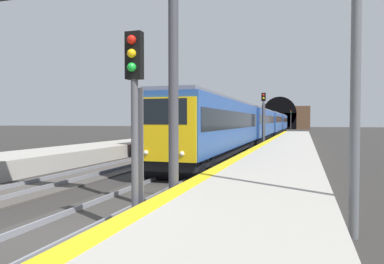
{
  "coord_description": "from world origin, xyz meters",
  "views": [
    {
      "loc": [
        -6.39,
        -5.49,
        2.65
      ],
      "look_at": [
        13.25,
        0.8,
        2.01
      ],
      "focal_mm": 33.0,
      "sensor_mm": 36.0,
      "label": 1
    }
  ],
  "objects": [
    {
      "name": "train_adjacent_platform",
      "position": [
        36.47,
        4.66,
        2.26
      ],
      "size": [
        40.08,
        3.43,
        4.84
      ],
      "rotation": [
        0.0,
        0.0,
        3.11
      ],
      "color": "maroon",
      "rests_on": "ground_plane"
    },
    {
      "name": "tunnel_portal",
      "position": [
        111.71,
        2.33,
        3.77
      ],
      "size": [
        2.25,
        18.98,
        10.63
      ],
      "color": "brown",
      "rests_on": "ground_plane"
    },
    {
      "name": "overhead_signal_gantry",
      "position": [
        2.79,
        2.33,
        5.69
      ],
      "size": [
        0.7,
        8.96,
        7.55
      ],
      "color": "#3F3F47",
      "rests_on": "ground_plane"
    },
    {
      "name": "train_main_approaching",
      "position": [
        45.1,
        -0.0,
        2.35
      ],
      "size": [
        77.1,
        3.01,
        4.11
      ],
      "rotation": [
        0.0,
        0.0,
        3.15
      ],
      "color": "#264C99",
      "rests_on": "ground_plane"
    },
    {
      "name": "railway_signal_near",
      "position": [
        0.74,
        -1.86,
        2.83
      ],
      "size": [
        0.39,
        0.38,
        4.63
      ],
      "rotation": [
        0.0,
        0.0,
        3.14
      ],
      "color": "#4C4C54",
      "rests_on": "ground_plane"
    },
    {
      "name": "catenary_mast_near",
      "position": [
        60.62,
        11.19,
        4.08
      ],
      "size": [
        0.22,
        2.03,
        7.95
      ],
      "color": "#595B60",
      "rests_on": "ground_plane"
    },
    {
      "name": "platform_right",
      "position": [
        0.0,
        -4.19,
        0.46
      ],
      "size": [
        112.0,
        3.95,
        0.91
      ],
      "primitive_type": "cube",
      "color": "#ADA89E",
      "rests_on": "ground_plane"
    },
    {
      "name": "catenary_mast_far",
      "position": [
        2.26,
        -6.53,
        3.96
      ],
      "size": [
        0.22,
        1.9,
        7.73
      ],
      "color": "#595B60",
      "rests_on": "ground_plane"
    },
    {
      "name": "ground_plane",
      "position": [
        0.0,
        0.0,
        0.0
      ],
      "size": [
        320.0,
        320.0,
        0.0
      ],
      "primitive_type": "plane",
      "color": "#302D2B"
    },
    {
      "name": "platform_right_edge_strip",
      "position": [
        0.0,
        -2.46,
        0.92
      ],
      "size": [
        112.0,
        0.5,
        0.01
      ],
      "primitive_type": "cube",
      "color": "yellow",
      "rests_on": "platform_right"
    },
    {
      "name": "railway_signal_far",
      "position": [
        93.5,
        -1.86,
        3.43
      ],
      "size": [
        0.39,
        0.38,
        5.72
      ],
      "rotation": [
        0.0,
        0.0,
        3.14
      ],
      "color": "#38383D",
      "rests_on": "ground_plane"
    },
    {
      "name": "track_main_line",
      "position": [
        0.0,
        0.0,
        0.04
      ],
      "size": [
        160.0,
        2.82,
        0.21
      ],
      "color": "#383533",
      "rests_on": "ground_plane"
    },
    {
      "name": "railway_signal_mid",
      "position": [
        26.58,
        -1.86,
        3.07
      ],
      "size": [
        0.39,
        0.38,
        5.25
      ],
      "rotation": [
        0.0,
        0.0,
        3.14
      ],
      "color": "#4C4C54",
      "rests_on": "ground_plane"
    }
  ]
}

